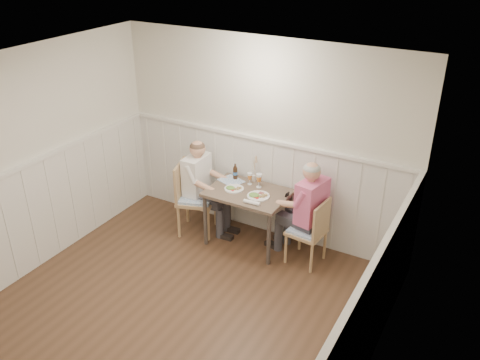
{
  "coord_description": "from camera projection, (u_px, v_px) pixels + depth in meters",
  "views": [
    {
      "loc": [
        2.65,
        -3.09,
        3.73
      ],
      "look_at": [
        0.0,
        1.64,
        1.0
      ],
      "focal_mm": 38.0,
      "sensor_mm": 36.0,
      "label": 1
    }
  ],
  "objects": [
    {
      "name": "ground_plane",
      "position": [
        162.0,
        328.0,
        5.25
      ],
      "size": [
        4.5,
        4.5,
        0.0
      ],
      "primitive_type": "plane",
      "color": "#49311F"
    },
    {
      "name": "grass_vase",
      "position": [
        254.0,
        169.0,
        6.53
      ],
      "size": [
        0.04,
        0.04,
        0.38
      ],
      "color": "silver",
      "rests_on": "dining_table"
    },
    {
      "name": "beer_glass_a",
      "position": [
        259.0,
        178.0,
        6.39
      ],
      "size": [
        0.07,
        0.07,
        0.19
      ],
      "color": "silver",
      "rests_on": "dining_table"
    },
    {
      "name": "beer_bottle",
      "position": [
        235.0,
        172.0,
        6.62
      ],
      "size": [
        0.06,
        0.06,
        0.22
      ],
      "color": "black",
      "rests_on": "dining_table"
    },
    {
      "name": "beer_glass_b",
      "position": [
        250.0,
        177.0,
        6.47
      ],
      "size": [
        0.06,
        0.06,
        0.16
      ],
      "color": "silver",
      "rests_on": "dining_table"
    },
    {
      "name": "room_shell",
      "position": [
        151.0,
        200.0,
        4.56
      ],
      "size": [
        4.04,
        4.54,
        2.6
      ],
      "color": "beige",
      "rests_on": "ground"
    },
    {
      "name": "chair_left",
      "position": [
        192.0,
        195.0,
        6.7
      ],
      "size": [
        0.59,
        0.59,
        0.99
      ],
      "color": "tan",
      "rests_on": "ground"
    },
    {
      "name": "rolled_napkin",
      "position": [
        252.0,
        202.0,
        6.05
      ],
      "size": [
        0.21,
        0.06,
        0.05
      ],
      "color": "white",
      "rests_on": "dining_table"
    },
    {
      "name": "plate_man",
      "position": [
        258.0,
        195.0,
        6.21
      ],
      "size": [
        0.28,
        0.28,
        0.07
      ],
      "color": "white",
      "rests_on": "dining_table"
    },
    {
      "name": "gingham_mat",
      "position": [
        231.0,
        181.0,
        6.6
      ],
      "size": [
        0.36,
        0.33,
        0.01
      ],
      "color": "#4D7DB6",
      "rests_on": "dining_table"
    },
    {
      "name": "wainscot",
      "position": [
        197.0,
        240.0,
        5.47
      ],
      "size": [
        4.0,
        4.49,
        1.34
      ],
      "color": "silver",
      "rests_on": "ground"
    },
    {
      "name": "man_in_pink",
      "position": [
        308.0,
        219.0,
        6.13
      ],
      "size": [
        0.67,
        0.48,
        1.32
      ],
      "color": "#3F3F47",
      "rests_on": "ground"
    },
    {
      "name": "plate_diner",
      "position": [
        233.0,
        188.0,
        6.38
      ],
      "size": [
        0.25,
        0.25,
        0.06
      ],
      "color": "white",
      "rests_on": "dining_table"
    },
    {
      "name": "chair_right",
      "position": [
        311.0,
        229.0,
        6.07
      ],
      "size": [
        0.45,
        0.45,
        0.87
      ],
      "color": "tan",
      "rests_on": "ground"
    },
    {
      "name": "dining_table",
      "position": [
        248.0,
        198.0,
        6.38
      ],
      "size": [
        1.0,
        0.7,
        0.75
      ],
      "color": "brown",
      "rests_on": "ground"
    },
    {
      "name": "diner_cream",
      "position": [
        200.0,
        192.0,
        6.76
      ],
      "size": [
        0.61,
        0.42,
        1.3
      ],
      "color": "#3F3F47",
      "rests_on": "ground"
    }
  ]
}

